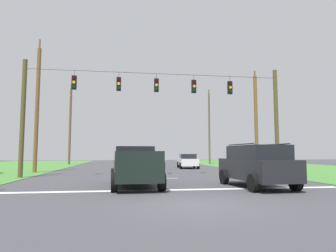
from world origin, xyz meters
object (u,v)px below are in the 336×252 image
(overhead_signal_span, at_px, (157,112))
(pickup_truck, at_px, (135,166))
(utility_pole_far_right, at_px, (209,126))
(utility_pole_mid_left, at_px, (37,108))
(suv_black, at_px, (256,165))
(utility_pole_far_left, at_px, (70,124))
(distant_car_crossing_white, at_px, (188,161))
(utility_pole_mid_right, at_px, (256,120))

(overhead_signal_span, xyz_separation_m, pickup_truck, (-1.74, -6.04, -3.54))
(utility_pole_far_right, distance_m, utility_pole_mid_left, 25.90)
(suv_black, distance_m, utility_pole_far_left, 33.31)
(suv_black, height_order, distant_car_crossing_white, suv_black)
(suv_black, relative_size, utility_pole_far_right, 0.44)
(overhead_signal_span, height_order, utility_pole_mid_left, utility_pole_mid_left)
(pickup_truck, distance_m, suv_black, 5.84)
(overhead_signal_span, bearing_deg, pickup_truck, -106.04)
(utility_pole_far_right, bearing_deg, utility_pole_mid_right, -90.23)
(overhead_signal_span, bearing_deg, utility_pole_far_right, 65.09)
(suv_black, bearing_deg, utility_pole_mid_left, 137.27)
(distant_car_crossing_white, xyz_separation_m, utility_pole_far_left, (-14.40, 12.08, 4.86))
(suv_black, bearing_deg, distant_car_crossing_white, 88.44)
(utility_pole_far_left, bearing_deg, distant_car_crossing_white, -39.99)
(distant_car_crossing_white, height_order, utility_pole_mid_right, utility_pole_mid_right)
(overhead_signal_span, xyz_separation_m, distant_car_crossing_white, (4.46, 10.60, -3.71))
(distant_car_crossing_white, bearing_deg, suv_black, -91.56)
(distant_car_crossing_white, bearing_deg, utility_pole_mid_left, -159.22)
(overhead_signal_span, relative_size, utility_pole_mid_left, 1.61)
(utility_pole_far_right, relative_size, utility_pole_far_left, 0.97)
(pickup_truck, xyz_separation_m, suv_black, (5.71, -1.19, 0.09))
(distant_car_crossing_white, bearing_deg, utility_pole_far_right, 63.23)
(suv_black, height_order, utility_pole_far_right, utility_pole_far_right)
(suv_black, height_order, utility_pole_far_left, utility_pole_far_left)
(suv_black, relative_size, utility_pole_mid_right, 0.51)
(utility_pole_far_right, height_order, utility_pole_mid_left, utility_pole_mid_left)
(utility_pole_far_right, bearing_deg, pickup_truck, -113.09)
(utility_pole_mid_right, bearing_deg, suv_black, -115.11)
(pickup_truck, xyz_separation_m, utility_pole_far_right, (11.95, 28.04, 4.68))
(suv_black, relative_size, utility_pole_mid_left, 0.43)
(suv_black, distance_m, utility_pole_mid_right, 15.01)
(utility_pole_mid_left, bearing_deg, utility_pole_mid_right, 1.93)
(distant_car_crossing_white, relative_size, utility_pole_far_right, 0.40)
(overhead_signal_span, relative_size, distant_car_crossing_white, 4.11)
(overhead_signal_span, xyz_separation_m, utility_pole_far_left, (-9.93, 22.68, 1.15))
(pickup_truck, relative_size, utility_pole_mid_left, 0.48)
(utility_pole_far_left, bearing_deg, utility_pole_mid_right, -39.81)
(overhead_signal_span, height_order, suv_black, overhead_signal_span)
(utility_pole_far_left, bearing_deg, utility_pole_far_right, -1.93)
(distant_car_crossing_white, relative_size, utility_pole_mid_left, 0.39)
(utility_pole_mid_left, bearing_deg, overhead_signal_span, -28.90)
(pickup_truck, height_order, utility_pole_mid_right, utility_pole_mid_right)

